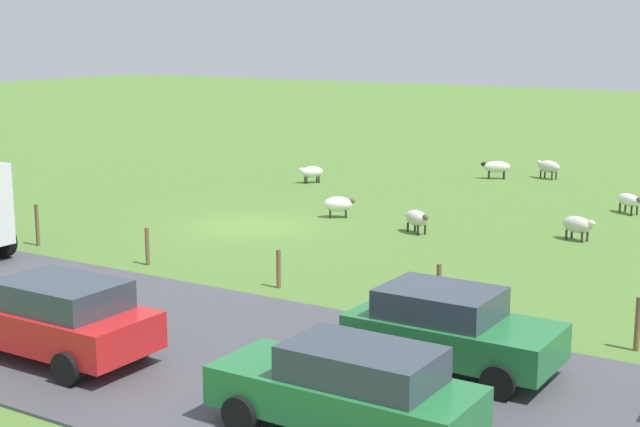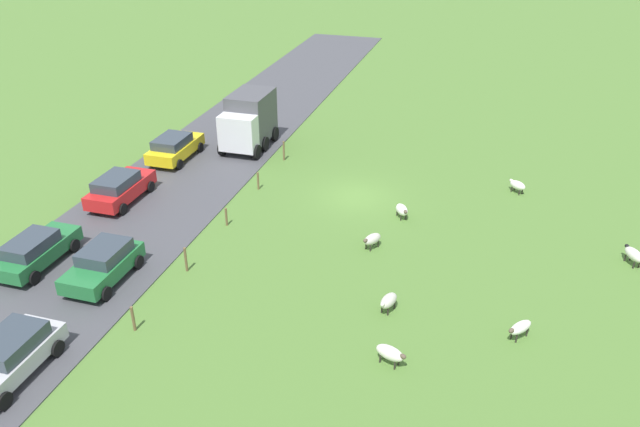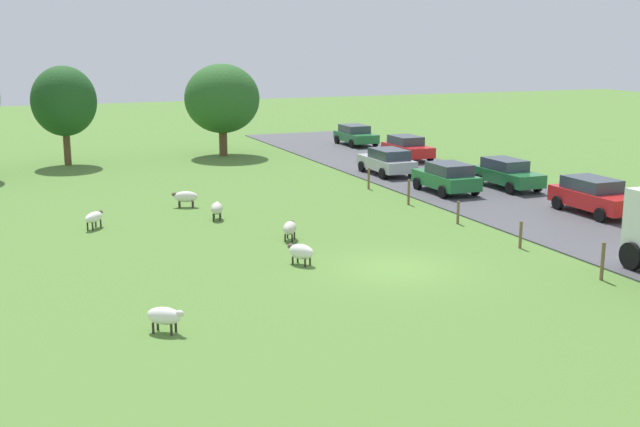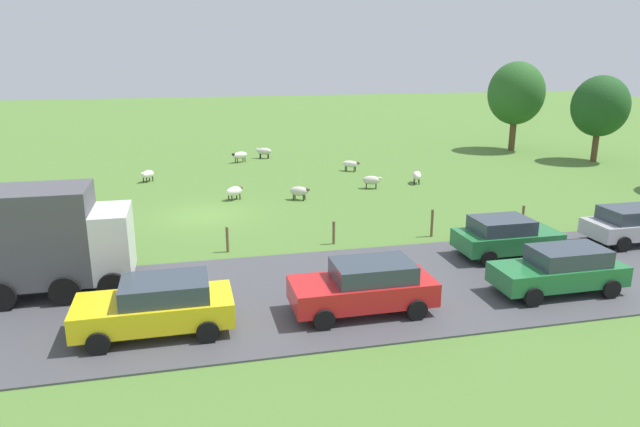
% 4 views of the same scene
% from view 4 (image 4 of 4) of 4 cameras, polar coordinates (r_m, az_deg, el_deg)
% --- Properties ---
extents(ground_plane, '(160.00, 160.00, 0.00)m').
position_cam_4_polar(ground_plane, '(29.59, -11.27, -0.21)').
color(ground_plane, '#517A33').
extents(road_strip, '(8.00, 80.00, 0.06)m').
position_cam_4_polar(road_strip, '(19.46, -9.92, -8.56)').
color(road_strip, '#47474C').
rests_on(road_strip, ground_plane).
extents(sheep_0, '(0.82, 1.21, 0.77)m').
position_cam_4_polar(sheep_0, '(34.82, 5.09, 3.28)').
color(sheep_0, beige).
rests_on(sheep_0, ground_plane).
extents(sheep_1, '(1.00, 1.31, 0.80)m').
position_cam_4_polar(sheep_1, '(43.42, -7.89, 5.70)').
color(sheep_1, silver).
rests_on(sheep_1, ground_plane).
extents(sheep_2, '(1.09, 1.00, 0.73)m').
position_cam_4_polar(sheep_2, '(38.08, -16.61, 3.71)').
color(sheep_2, white).
rests_on(sheep_2, ground_plane).
extents(sheep_3, '(1.07, 1.20, 0.73)m').
position_cam_4_polar(sheep_3, '(39.85, 3.05, 4.88)').
color(sheep_3, white).
rests_on(sheep_3, ground_plane).
extents(sheep_4, '(0.97, 1.18, 0.76)m').
position_cam_4_polar(sheep_4, '(32.00, -2.05, 2.21)').
color(sheep_4, beige).
rests_on(sheep_4, ground_plane).
extents(sheep_5, '(0.99, 1.14, 0.75)m').
position_cam_4_polar(sheep_5, '(32.37, -8.43, 2.17)').
color(sheep_5, white).
rests_on(sheep_5, ground_plane).
extents(sheep_6, '(1.30, 0.89, 0.78)m').
position_cam_4_polar(sheep_6, '(36.55, 9.50, 3.72)').
color(sheep_6, silver).
rests_on(sheep_6, ground_plane).
extents(sheep_7, '(0.88, 1.28, 0.83)m').
position_cam_4_polar(sheep_7, '(44.83, -5.54, 6.11)').
color(sheep_7, beige).
rests_on(sheep_7, ground_plane).
extents(tree_1, '(4.52, 4.52, 7.19)m').
position_cam_4_polar(tree_1, '(50.62, 18.74, 11.12)').
color(tree_1, brown).
rests_on(tree_1, ground_plane).
extents(tree_2, '(4.05, 4.05, 6.30)m').
position_cam_4_polar(tree_2, '(47.64, 25.85, 9.47)').
color(tree_2, brown).
rests_on(tree_2, ground_plane).
extents(fence_post_0, '(0.12, 0.12, 1.30)m').
position_cam_4_polar(fence_post_0, '(24.07, -19.84, -2.93)').
color(fence_post_0, brown).
rests_on(fence_post_0, ground_plane).
extents(fence_post_1, '(0.12, 0.12, 1.07)m').
position_cam_4_polar(fence_post_1, '(23.96, -9.10, -2.55)').
color(fence_post_1, brown).
rests_on(fence_post_1, ground_plane).
extents(fence_post_2, '(0.12, 0.12, 1.00)m').
position_cam_4_polar(fence_post_2, '(24.66, 1.36, -1.90)').
color(fence_post_2, brown).
rests_on(fence_post_2, ground_plane).
extents(fence_post_3, '(0.12, 0.12, 1.24)m').
position_cam_4_polar(fence_post_3, '(26.08, 10.96, -0.93)').
color(fence_post_3, brown).
rests_on(fence_post_3, ground_plane).
extents(fence_post_4, '(0.12, 0.12, 1.15)m').
position_cam_4_polar(fence_post_4, '(28.19, 19.32, -0.39)').
color(fence_post_4, brown).
rests_on(fence_post_4, ground_plane).
extents(truck_0, '(2.70, 4.65, 3.62)m').
position_cam_4_polar(truck_0, '(21.18, -24.67, -2.24)').
color(truck_0, white).
rests_on(truck_0, road_strip).
extents(car_0, '(2.12, 4.46, 1.62)m').
position_cam_4_polar(car_0, '(18.21, 4.43, -7.13)').
color(car_0, red).
rests_on(car_0, road_strip).
extents(car_2, '(2.18, 4.46, 1.60)m').
position_cam_4_polar(car_2, '(17.52, -15.72, -8.67)').
color(car_2, yellow).
rests_on(car_2, road_strip).
extents(car_3, '(2.09, 4.31, 1.54)m').
position_cam_4_polar(car_3, '(28.01, 28.60, -0.92)').
color(car_3, '#B7B7BC').
rests_on(car_3, road_strip).
extents(car_4, '(2.12, 4.00, 1.58)m').
position_cam_4_polar(car_4, '(24.11, 17.78, -2.14)').
color(car_4, '#237238').
rests_on(car_4, road_strip).
extents(car_6, '(1.93, 4.43, 1.55)m').
position_cam_4_polar(car_6, '(21.18, 22.58, -5.09)').
color(car_6, '#237238').
rests_on(car_6, road_strip).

